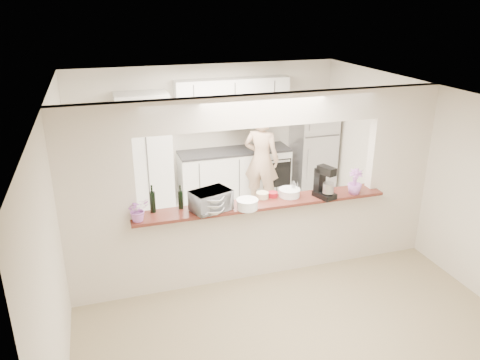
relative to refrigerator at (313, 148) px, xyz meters
name	(u,v)px	position (x,y,z in m)	size (l,w,h in m)	color
floor	(260,272)	(-2.05, -2.65, -0.85)	(6.00, 6.00, 0.00)	tan
tile_overlay	(229,224)	(-2.05, -1.10, -0.84)	(5.00, 2.90, 0.01)	beige
partition	(261,173)	(-2.05, -2.65, 0.63)	(5.00, 0.15, 2.50)	beige
bar_counter	(260,235)	(-2.05, -2.65, -0.27)	(3.40, 0.38, 1.09)	beige
kitchen_cabinets	(201,151)	(-2.24, 0.07, 0.12)	(3.15, 0.62, 2.25)	silver
refrigerator	(313,148)	(0.00, 0.00, 0.00)	(0.75, 0.70, 1.70)	silver
flower_left	(138,209)	(-3.65, -2.77, 0.39)	(0.26, 0.23, 0.29)	#EA7CE0
wine_bottle_a	(181,199)	(-3.10, -2.58, 0.36)	(0.06, 0.06, 0.32)	black
wine_bottle_b	(153,202)	(-3.45, -2.58, 0.38)	(0.07, 0.07, 0.36)	black
toaster_oven	(211,201)	(-2.75, -2.75, 0.37)	(0.48, 0.33, 0.27)	#B0AFB4
serving_bowls	(212,204)	(-2.75, -2.82, 0.35)	(0.30, 0.30, 0.22)	white
plate_stack_a	(247,204)	(-2.30, -2.84, 0.30)	(0.28, 0.28, 0.13)	white
plate_stack_b	(289,193)	(-1.63, -2.62, 0.29)	(0.29, 0.29, 0.10)	white
red_bowl	(273,194)	(-1.85, -2.57, 0.27)	(0.14, 0.14, 0.06)	maroon
tan_bowl	(262,195)	(-2.00, -2.57, 0.28)	(0.17, 0.17, 0.08)	beige
utensil_caddy	(291,190)	(-1.60, -2.60, 0.32)	(0.22, 0.14, 0.20)	silver
stand_mixer	(324,183)	(-1.20, -2.79, 0.44)	(0.27, 0.34, 0.44)	black
flower_right	(355,182)	(-0.75, -2.80, 0.41)	(0.19, 0.19, 0.35)	#B665BD
person	(261,160)	(-1.26, -0.50, 0.03)	(0.64, 0.42, 1.76)	tan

